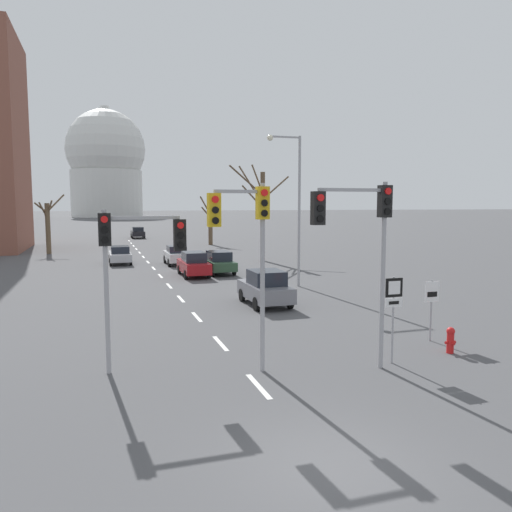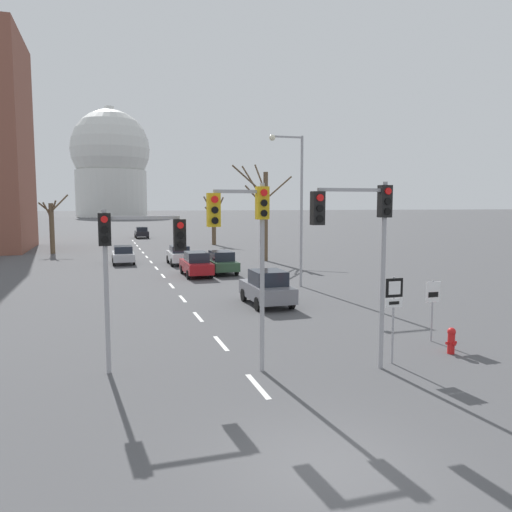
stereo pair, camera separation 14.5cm
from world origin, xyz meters
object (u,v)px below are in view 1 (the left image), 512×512
(sedan_distant_centre, at_px, (176,255))
(fire_hydrant, at_px, (450,339))
(sedan_mid_centre, at_px, (120,255))
(sedan_far_right, at_px, (138,232))
(traffic_signal_near_right, at_px, (363,228))
(traffic_signal_near_left, at_px, (132,249))
(traffic_signal_centre_tall, at_px, (247,230))
(route_sign_post, at_px, (393,304))
(street_lamp_right, at_px, (294,196))
(sedan_near_right, at_px, (194,264))
(sedan_near_left, at_px, (218,262))
(sedan_far_left, at_px, (266,288))
(speed_limit_sign, at_px, (432,300))

(sedan_distant_centre, bearing_deg, fire_hydrant, -79.68)
(sedan_mid_centre, xyz_separation_m, sedan_far_right, (3.99, 32.73, 0.07))
(traffic_signal_near_right, bearing_deg, traffic_signal_near_left, 162.68)
(traffic_signal_centre_tall, distance_m, route_sign_post, 5.26)
(traffic_signal_centre_tall, xyz_separation_m, street_lamp_right, (7.22, 14.23, 1.24))
(sedan_distant_centre, bearing_deg, sedan_mid_centre, 155.35)
(street_lamp_right, distance_m, sedan_distant_centre, 15.13)
(street_lamp_right, relative_size, sedan_near_right, 2.03)
(traffic_signal_centre_tall, bearing_deg, street_lamp_right, 63.09)
(sedan_near_left, distance_m, sedan_distant_centre, 6.61)
(street_lamp_right, height_order, sedan_distant_centre, street_lamp_right)
(sedan_near_right, bearing_deg, route_sign_post, -83.38)
(sedan_far_left, relative_size, sedan_distant_centre, 0.96)
(fire_hydrant, xyz_separation_m, sedan_near_right, (-4.94, 20.72, 0.37))
(sedan_far_right, bearing_deg, traffic_signal_near_left, -94.46)
(sedan_mid_centre, height_order, sedan_distant_centre, sedan_distant_centre)
(sedan_distant_centre, bearing_deg, sedan_far_right, 90.81)
(sedan_far_left, height_order, sedan_distant_centre, sedan_far_left)
(traffic_signal_near_left, distance_m, street_lamp_right, 16.78)
(traffic_signal_near_left, distance_m, speed_limit_sign, 10.90)
(route_sign_post, distance_m, fire_hydrant, 2.89)
(route_sign_post, relative_size, sedan_far_left, 0.70)
(sedan_near_left, height_order, sedan_far_right, sedan_far_right)
(traffic_signal_near_right, height_order, speed_limit_sign, traffic_signal_near_right)
(route_sign_post, relative_size, street_lamp_right, 0.31)
(traffic_signal_near_left, bearing_deg, route_sign_post, -12.50)
(sedan_near_right, relative_size, sedan_mid_centre, 1.01)
(sedan_near_right, xyz_separation_m, sedan_distant_centre, (-0.14, 7.15, -0.04))
(street_lamp_right, distance_m, sedan_near_left, 9.08)
(traffic_signal_centre_tall, bearing_deg, fire_hydrant, -1.65)
(street_lamp_right, distance_m, sedan_far_right, 48.77)
(traffic_signal_centre_tall, relative_size, street_lamp_right, 0.62)
(route_sign_post, distance_m, street_lamp_right, 15.43)
(sedan_near_left, distance_m, sedan_mid_centre, 10.62)
(speed_limit_sign, bearing_deg, traffic_signal_centre_tall, -170.10)
(fire_hydrant, distance_m, sedan_near_left, 21.81)
(traffic_signal_near_right, height_order, street_lamp_right, street_lamp_right)
(traffic_signal_near_left, xyz_separation_m, sedan_far_right, (4.78, 61.25, -2.87))
(speed_limit_sign, relative_size, street_lamp_right, 0.25)
(sedan_mid_centre, bearing_deg, street_lamp_right, -58.13)
(route_sign_post, distance_m, sedan_mid_centre, 31.10)
(sedan_far_right, bearing_deg, sedan_near_left, -86.34)
(fire_hydrant, relative_size, sedan_near_left, 0.20)
(traffic_signal_near_left, height_order, route_sign_post, traffic_signal_near_left)
(sedan_near_left, xyz_separation_m, sedan_distant_centre, (-2.14, 6.26, -0.01))
(traffic_signal_near_left, distance_m, sedan_near_left, 21.71)
(sedan_near_right, relative_size, sedan_far_left, 1.13)
(route_sign_post, xyz_separation_m, sedan_near_left, (-0.45, 21.95, -1.07))
(sedan_near_left, height_order, sedan_mid_centre, sedan_near_left)
(fire_hydrant, relative_size, sedan_mid_centre, 0.20)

